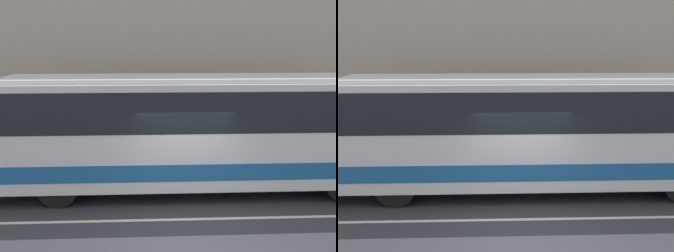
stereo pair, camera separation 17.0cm
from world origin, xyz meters
TOP-DOWN VIEW (x-y plane):
  - ground_plane at (0.00, 0.00)m, footprint 60.00×60.00m
  - sidewalk at (0.00, 5.45)m, footprint 60.00×2.91m
  - lane_stripe at (0.00, 0.00)m, footprint 54.00×0.14m
  - transit_bus at (0.11, 2.17)m, footprint 11.63×2.54m

SIDE VIEW (x-z plane):
  - ground_plane at x=0.00m, z-range 0.00..0.00m
  - lane_stripe at x=0.00m, z-range 0.00..0.01m
  - sidewalk at x=0.00m, z-range 0.00..0.13m
  - transit_bus at x=0.11m, z-range 0.21..3.51m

